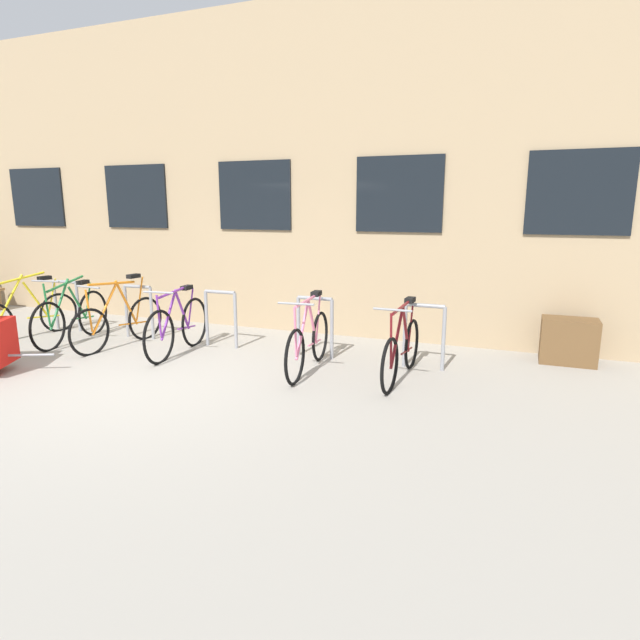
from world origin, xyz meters
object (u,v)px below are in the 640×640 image
bicycle_green (72,317)px  bicycle_pink (309,342)px  bicycle_maroon (402,350)px  planter_box (569,341)px  bicycle_orange (119,321)px  bicycle_yellow (27,314)px  bicycle_purple (178,326)px

bicycle_green → bicycle_pink: 3.96m
bicycle_maroon → planter_box: bearing=37.1°
bicycle_orange → planter_box: size_ratio=2.47×
bicycle_green → bicycle_maroon: size_ratio=1.04×
bicycle_green → bicycle_maroon: bicycle_green is taller
bicycle_green → bicycle_pink: size_ratio=1.02×
bicycle_maroon → planter_box: size_ratio=2.42×
planter_box → bicycle_maroon: bearing=-142.9°
bicycle_yellow → planter_box: bearing=11.1°
bicycle_orange → bicycle_purple: size_ratio=1.02×
bicycle_yellow → bicycle_green: bicycle_yellow is taller
bicycle_yellow → bicycle_green: size_ratio=0.96×
bicycle_green → bicycle_purple: 1.93m
bicycle_yellow → planter_box: (7.95, 1.56, -0.07)m
bicycle_purple → bicycle_maroon: bearing=0.5°
bicycle_yellow → bicycle_purple: (2.83, 0.07, 0.02)m
bicycle_yellow → bicycle_maroon: size_ratio=1.00×
bicycle_maroon → bicycle_purple: size_ratio=1.00×
bicycle_yellow → bicycle_purple: bearing=1.5°
bicycle_maroon → bicycle_yellow: bearing=-179.0°
bicycle_pink → bicycle_maroon: 1.18m
bicycle_maroon → bicycle_orange: 4.26m
bicycle_yellow → bicycle_orange: size_ratio=0.98×
bicycle_yellow → bicycle_green: bearing=2.6°
bicycle_pink → planter_box: (3.10, 1.55, -0.07)m
bicycle_maroon → planter_box: (1.93, 1.46, -0.06)m
bicycle_maroon → bicycle_orange: size_ratio=0.98×
bicycle_yellow → bicycle_purple: bicycle_yellow is taller
bicycle_yellow → planter_box: 8.11m
bicycle_maroon → bicycle_purple: bearing=-179.5°
bicycle_purple → planter_box: (5.13, 1.49, -0.09)m
bicycle_orange → bicycle_purple: (1.06, -0.01, 0.01)m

